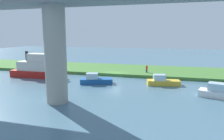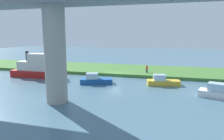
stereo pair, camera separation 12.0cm
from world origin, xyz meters
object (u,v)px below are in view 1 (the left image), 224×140
(bridge_pylon, at_px, (56,55))
(mooring_post, at_px, (66,68))
(motorboat_white, at_px, (95,80))
(pontoon_yellow, at_px, (162,81))
(motorboat_red, at_px, (221,93))
(houseboat_blue, at_px, (38,67))
(person_on_bank, at_px, (147,69))

(bridge_pylon, distance_m, mooring_post, 17.47)
(bridge_pylon, bearing_deg, motorboat_white, -95.55)
(motorboat_white, relative_size, pontoon_yellow, 1.04)
(motorboat_red, bearing_deg, houseboat_blue, -10.04)
(mooring_post, height_order, pontoon_yellow, pontoon_yellow)
(bridge_pylon, relative_size, motorboat_white, 2.01)
(person_on_bank, xyz_separation_m, mooring_post, (14.64, 2.17, -0.30))
(person_on_bank, xyz_separation_m, motorboat_white, (6.49, 8.43, -0.65))
(houseboat_blue, relative_size, pontoon_yellow, 1.79)
(person_on_bank, xyz_separation_m, houseboat_blue, (17.59, 6.43, 0.41))
(bridge_pylon, distance_m, houseboat_blue, 15.46)
(motorboat_white, bearing_deg, bridge_pylon, 84.45)
(mooring_post, xyz_separation_m, motorboat_white, (-8.15, 6.26, -0.35))
(bridge_pylon, relative_size, houseboat_blue, 1.16)
(person_on_bank, height_order, mooring_post, person_on_bank)
(bridge_pylon, distance_m, motorboat_red, 18.65)
(mooring_post, bearing_deg, motorboat_white, 142.50)
(pontoon_yellow, bearing_deg, person_on_bank, -65.95)
(motorboat_red, distance_m, motorboat_white, 16.37)
(bridge_pylon, height_order, person_on_bank, bridge_pylon)
(person_on_bank, height_order, pontoon_yellow, person_on_bank)
(bridge_pylon, bearing_deg, houseboat_blue, -47.42)
(bridge_pylon, distance_m, pontoon_yellow, 15.64)
(person_on_bank, bearing_deg, motorboat_white, 52.41)
(person_on_bank, distance_m, motorboat_red, 14.82)
(person_on_bank, xyz_separation_m, pontoon_yellow, (-2.99, 6.70, -0.66))
(mooring_post, height_order, houseboat_blue, houseboat_blue)
(bridge_pylon, height_order, motorboat_white, bridge_pylon)
(person_on_bank, relative_size, motorboat_red, 0.26)
(bridge_pylon, xyz_separation_m, motorboat_white, (-0.88, -9.11, -4.41))
(houseboat_blue, bearing_deg, motorboat_white, 169.76)
(mooring_post, distance_m, houseboat_blue, 5.22)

